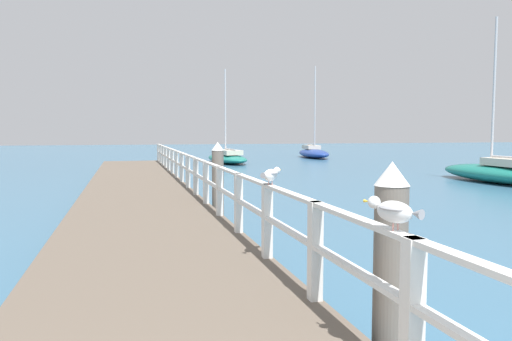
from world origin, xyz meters
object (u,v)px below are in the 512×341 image
Objects in this scene: boat_2 at (497,172)px; boat_1 at (313,153)px; dock_piling_near at (390,269)px; seagull_foreground at (394,210)px; seagull_background at (271,174)px; boat_3 at (227,158)px; dock_piling_far at (218,180)px.

boat_1 is at bearing 90.96° from boat_2.
dock_piling_near is 0.99m from seagull_foreground.
boat_1 reaches higher than seagull_background.
seagull_foreground is at bearing -104.47° from boat_3.
dock_piling_far is 3.96× the size of seagull_foreground.
seagull_foreground is 0.07× the size of boat_2.
dock_piling_far is 0.30× the size of boat_3.
dock_piling_near is at bearing -36.97° from seagull_background.
seagull_background is (-0.37, -5.66, 0.61)m from dock_piling_far.
seagull_foreground is 29.02m from boat_3.
seagull_foreground is at bearing -46.68° from seagull_background.
boat_3 reaches higher than seagull_background.
boat_3 is (4.72, 28.61, -1.17)m from seagull_foreground.
seagull_background is at bearing -93.78° from dock_piling_far.
boat_2 is 17.04m from boat_3.
seagull_foreground is at bearing -92.56° from dock_piling_far.
boat_1 is (12.61, 30.38, -1.12)m from seagull_background.
boat_2 reaches higher than dock_piling_far.
dock_piling_far is 20.52m from boat_3.
boat_3 is (4.33, 20.05, -0.56)m from dock_piling_far.
dock_piling_far is at bearing 65.67° from seagull_foreground.
boat_1 is at bearing 47.46° from seagull_foreground.
dock_piling_near is 7.89m from dock_piling_far.
seagull_background is 26.16m from boat_3.
boat_2 is (0.15, -19.69, 0.01)m from boat_1.
dock_piling_far reaches higher than seagull_background.
dock_piling_far is at bearing 69.90° from boat_1.
boat_2 is (12.39, 12.91, -0.50)m from dock_piling_near.
dock_piling_near is 0.27× the size of boat_2.
dock_piling_near is 17.90m from boat_2.
seagull_background is (0.01, 2.90, 0.00)m from seagull_foreground.
boat_3 is at bearing 58.87° from seagull_foreground.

